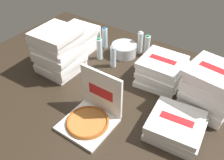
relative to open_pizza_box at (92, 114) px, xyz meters
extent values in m
cube|color=#2D2319|center=(-0.10, 0.29, -0.09)|extent=(3.20, 2.40, 0.02)
cube|color=white|center=(0.00, -0.06, -0.07)|extent=(0.39, 0.39, 0.03)
cylinder|color=#B77033|center=(0.00, -0.06, -0.05)|extent=(0.35, 0.35, 0.02)
torus|color=#9C501E|center=(0.00, -0.06, -0.04)|extent=(0.34, 0.34, 0.02)
cube|color=white|center=(0.00, 0.14, 0.14)|extent=(0.39, 0.02, 0.39)
cube|color=red|center=(0.00, 0.13, 0.14)|extent=(0.23, 0.00, 0.10)
cube|color=white|center=(-0.71, 0.38, -0.06)|extent=(0.39, 0.39, 0.05)
cube|color=red|center=(-0.71, 0.38, -0.03)|extent=(0.25, 0.07, 0.00)
cube|color=white|center=(-0.70, 0.37, -0.01)|extent=(0.40, 0.40, 0.05)
cube|color=white|center=(-0.69, 0.38, 0.04)|extent=(0.39, 0.39, 0.05)
cube|color=white|center=(-0.71, 0.37, 0.09)|extent=(0.41, 0.41, 0.05)
cube|color=red|center=(-0.71, 0.37, 0.12)|extent=(0.25, 0.08, 0.00)
cube|color=white|center=(-0.69, 0.37, 0.14)|extent=(0.41, 0.41, 0.05)
cube|color=white|center=(-0.71, 0.38, 0.19)|extent=(0.41, 0.41, 0.05)
cube|color=red|center=(-0.71, 0.38, 0.22)|extent=(0.26, 0.09, 0.00)
cube|color=white|center=(-0.71, 0.38, 0.24)|extent=(0.39, 0.39, 0.05)
cube|color=white|center=(-0.71, 0.37, 0.29)|extent=(0.41, 0.41, 0.05)
cube|color=white|center=(-0.70, 0.37, 0.34)|extent=(0.40, 0.40, 0.05)
cube|color=white|center=(0.22, 0.78, -0.06)|extent=(0.43, 0.43, 0.05)
cube|color=red|center=(0.22, 0.78, -0.03)|extent=(0.26, 0.10, 0.00)
cube|color=white|center=(0.23, 0.79, -0.01)|extent=(0.43, 0.43, 0.05)
cube|color=red|center=(0.23, 0.79, 0.02)|extent=(0.26, 0.10, 0.00)
cube|color=white|center=(0.23, 0.78, 0.04)|extent=(0.40, 0.40, 0.05)
cube|color=white|center=(0.23, 0.79, 0.09)|extent=(0.41, 0.41, 0.05)
cube|color=white|center=(0.22, 0.79, 0.14)|extent=(0.40, 0.40, 0.05)
cube|color=red|center=(0.22, 0.79, 0.17)|extent=(0.25, 0.08, 0.00)
cube|color=white|center=(0.60, 0.27, -0.06)|extent=(0.42, 0.42, 0.05)
cube|color=white|center=(0.61, 0.27, -0.01)|extent=(0.42, 0.42, 0.05)
cube|color=white|center=(0.60, 0.27, 0.04)|extent=(0.43, 0.43, 0.05)
cube|color=red|center=(0.60, 0.27, 0.07)|extent=(0.26, 0.10, 0.00)
cube|color=white|center=(0.70, 0.69, -0.06)|extent=(0.43, 0.43, 0.05)
cube|color=white|center=(0.71, 0.69, -0.01)|extent=(0.43, 0.43, 0.05)
cube|color=white|center=(0.71, 0.70, 0.04)|extent=(0.43, 0.43, 0.05)
cube|color=white|center=(0.70, 0.69, 0.09)|extent=(0.41, 0.41, 0.05)
cube|color=white|center=(0.69, 0.70, 0.14)|extent=(0.43, 0.43, 0.05)
cube|color=white|center=(0.69, 0.70, 0.19)|extent=(0.42, 0.42, 0.05)
cube|color=red|center=(0.69, 0.70, 0.22)|extent=(0.26, 0.09, 0.00)
cube|color=white|center=(0.72, 0.70, 0.24)|extent=(0.43, 0.43, 0.05)
cube|color=red|center=(0.72, 0.70, 0.27)|extent=(0.26, 0.10, 0.00)
cube|color=white|center=(0.69, 0.69, 0.29)|extent=(0.43, 0.43, 0.05)
cube|color=red|center=(0.69, 0.69, 0.32)|extent=(0.26, 0.10, 0.00)
cube|color=white|center=(-0.84, 0.82, -0.06)|extent=(0.40, 0.40, 0.05)
cube|color=white|center=(-0.84, 0.81, -0.01)|extent=(0.40, 0.40, 0.05)
cube|color=red|center=(-0.84, 0.81, 0.02)|extent=(0.25, 0.08, 0.00)
cube|color=white|center=(-0.84, 0.81, 0.04)|extent=(0.41, 0.41, 0.05)
cube|color=red|center=(-0.84, 0.81, 0.07)|extent=(0.25, 0.08, 0.00)
cube|color=white|center=(-0.85, 0.81, 0.09)|extent=(0.39, 0.39, 0.05)
cube|color=red|center=(-0.85, 0.81, 0.12)|extent=(0.25, 0.07, 0.00)
cube|color=white|center=(-0.84, 0.80, 0.14)|extent=(0.40, 0.40, 0.05)
cylinder|color=#B7BABF|center=(-0.32, 0.99, -0.02)|extent=(0.28, 0.28, 0.13)
cylinder|color=white|center=(-0.50, 0.77, 0.04)|extent=(0.06, 0.06, 0.24)
cylinder|color=#239951|center=(-0.50, 0.77, 0.16)|extent=(0.03, 0.03, 0.02)
cylinder|color=silver|center=(-0.60, 1.00, 0.04)|extent=(0.06, 0.06, 0.24)
cylinder|color=blue|center=(-0.60, 1.00, 0.16)|extent=(0.03, 0.03, 0.02)
cylinder|color=white|center=(-0.11, 1.12, 0.04)|extent=(0.06, 0.06, 0.24)
cylinder|color=#239951|center=(-0.11, 1.12, 0.16)|extent=(0.03, 0.03, 0.02)
cylinder|color=white|center=(-0.21, 1.15, 0.04)|extent=(0.06, 0.06, 0.24)
cylinder|color=white|center=(-0.21, 1.15, 0.16)|extent=(0.03, 0.03, 0.02)
cylinder|color=silver|center=(-0.30, 0.73, 0.04)|extent=(0.06, 0.06, 0.24)
cylinder|color=white|center=(-0.30, 0.73, 0.16)|extent=(0.03, 0.03, 0.02)
camera|label=1|loc=(0.89, -1.00, 1.42)|focal=38.84mm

